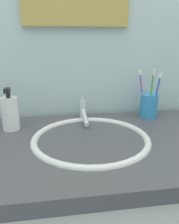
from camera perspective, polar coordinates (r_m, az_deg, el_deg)
The scene contains 8 objects.
tiled_wall_back at distance 1.06m, azimuth -3.35°, elevation 18.88°, with size 2.46×0.04×2.40m, color silver.
sink_basin at distance 0.85m, azimuth 0.32°, elevation -9.44°, with size 0.41×0.41×0.13m.
faucet at distance 0.99m, azimuth -1.42°, elevation -0.09°, with size 0.02×0.16×0.10m.
toothbrush_cup at distance 1.07m, azimuth 14.15°, elevation 1.47°, with size 0.08×0.08×0.10m, color #338CCC.
toothbrush_purple at distance 1.07m, azimuth 12.50°, elevation 5.37°, with size 0.03×0.04×0.20m.
toothbrush_green at distance 1.03m, azimuth 14.76°, elevation 4.97°, with size 0.01×0.03×0.21m.
toothbrush_blue at distance 1.04m, azimuth 15.94°, elevation 4.65°, with size 0.03×0.03×0.20m.
soap_dispenser at distance 0.94m, azimuth -18.66°, elevation -0.24°, with size 0.06×0.06×0.16m.
Camera 1 is at (-0.10, -0.72, 1.18)m, focal length 37.79 mm.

